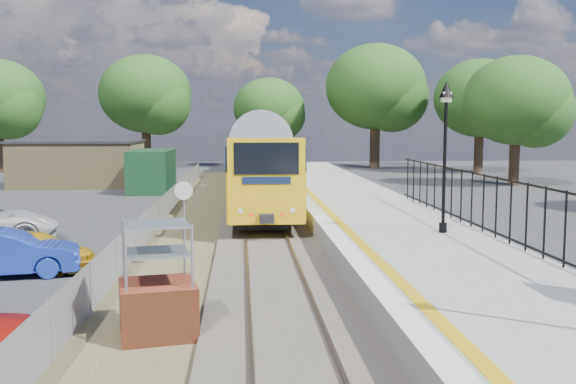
{
  "coord_description": "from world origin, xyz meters",
  "views": [
    {
      "loc": [
        -0.87,
        -13.04,
        4.19
      ],
      "look_at": [
        0.66,
        7.76,
        2.0
      ],
      "focal_mm": 40.0,
      "sensor_mm": 36.0,
      "label": 1
    }
  ],
  "objects": [
    {
      "name": "palisade_fence",
      "position": [
        6.55,
        2.24,
        1.84
      ],
      "size": [
        0.12,
        26.0,
        2.0
      ],
      "color": "black",
      "rests_on": "platform"
    },
    {
      "name": "brick_plinth",
      "position": [
        -2.52,
        -0.59,
        1.12
      ],
      "size": [
        1.71,
        1.71,
        2.33
      ],
      "rotation": [
        0.0,
        0.0,
        0.21
      ],
      "color": "brown",
      "rests_on": "ground"
    },
    {
      "name": "wire_fence",
      "position": [
        -4.2,
        12.0,
        0.6
      ],
      "size": [
        0.06,
        52.0,
        1.2
      ],
      "color": "#999EA3",
      "rests_on": "ground"
    },
    {
      "name": "car_yellow",
      "position": [
        -6.88,
        5.77,
        0.53
      ],
      "size": [
        3.93,
        2.39,
        1.07
      ],
      "primitive_type": "imported",
      "rotation": [
        0.0,
        0.0,
        1.31
      ],
      "color": "gold",
      "rests_on": "ground"
    },
    {
      "name": "platform_edge",
      "position": [
        2.14,
        8.0,
        0.9
      ],
      "size": [
        0.9,
        70.0,
        0.01
      ],
      "color": "silver",
      "rests_on": "platform"
    },
    {
      "name": "track_bed",
      "position": [
        -0.47,
        9.67,
        0.09
      ],
      "size": [
        5.9,
        80.0,
        0.29
      ],
      "color": "#473F38",
      "rests_on": "ground"
    },
    {
      "name": "tree_line",
      "position": [
        1.4,
        42.0,
        6.61
      ],
      "size": [
        56.8,
        43.8,
        11.88
      ],
      "color": "#332319",
      "rests_on": "ground"
    },
    {
      "name": "car_blue",
      "position": [
        -7.37,
        4.92,
        0.65
      ],
      "size": [
        4.14,
        2.08,
        1.3
      ],
      "primitive_type": "imported",
      "rotation": [
        0.0,
        0.0,
        1.75
      ],
      "color": "#1C32A8",
      "rests_on": "ground"
    },
    {
      "name": "platform",
      "position": [
        4.2,
        8.0,
        0.45
      ],
      "size": [
        5.0,
        70.0,
        0.9
      ],
      "primitive_type": "cube",
      "color": "gray",
      "rests_on": "ground"
    },
    {
      "name": "train",
      "position": [
        0.0,
        29.42,
        2.34
      ],
      "size": [
        2.82,
        40.83,
        3.51
      ],
      "color": "gold",
      "rests_on": "ground"
    },
    {
      "name": "victorian_lamp_north",
      "position": [
        5.3,
        6.0,
        4.3
      ],
      "size": [
        0.44,
        0.44,
        4.6
      ],
      "color": "black",
      "rests_on": "platform"
    },
    {
      "name": "speed_sign",
      "position": [
        -2.5,
        5.19,
        1.74
      ],
      "size": [
        0.52,
        0.14,
        2.59
      ],
      "rotation": [
        0.0,
        0.0,
        -0.16
      ],
      "color": "#999EA3",
      "rests_on": "ground"
    },
    {
      "name": "ground",
      "position": [
        0.0,
        0.0,
        0.0
      ],
      "size": [
        120.0,
        120.0,
        0.0
      ],
      "primitive_type": "plane",
      "color": "#2D2D30",
      "rests_on": "ground"
    },
    {
      "name": "outbuilding",
      "position": [
        -10.91,
        31.21,
        1.52
      ],
      "size": [
        10.8,
        10.1,
        3.12
      ],
      "color": "#968055",
      "rests_on": "ground"
    }
  ]
}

